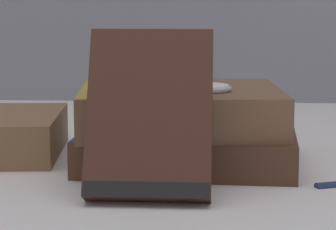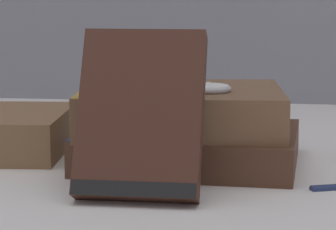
{
  "view_description": "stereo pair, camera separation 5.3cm",
  "coord_description": "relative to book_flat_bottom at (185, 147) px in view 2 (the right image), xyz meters",
  "views": [
    {
      "loc": [
        0.06,
        -0.73,
        0.17
      ],
      "look_at": [
        0.01,
        -0.0,
        0.05
      ],
      "focal_mm": 85.0,
      "sensor_mm": 36.0,
      "label": 1
    },
    {
      "loc": [
        0.11,
        -0.73,
        0.17
      ],
      "look_at": [
        0.01,
        -0.0,
        0.05
      ],
      "focal_mm": 85.0,
      "sensor_mm": 36.0,
      "label": 2
    }
  ],
  "objects": [
    {
      "name": "ground_plane",
      "position": [
        -0.02,
        -0.02,
        -0.02
      ],
      "size": [
        3.0,
        3.0,
        0.0
      ],
      "primitive_type": "plane",
      "color": "silver"
    },
    {
      "name": "book_flat_bottom",
      "position": [
        0.0,
        0.0,
        0.0
      ],
      "size": [
        0.21,
        0.17,
        0.03
      ],
      "rotation": [
        0.0,
        0.0,
        -0.05
      ],
      "color": "#4C2D1E",
      "rests_on": "ground_plane"
    },
    {
      "name": "book_flat_top",
      "position": [
        -0.01,
        -0.0,
        0.04
      ],
      "size": [
        0.2,
        0.18,
        0.04
      ],
      "rotation": [
        0.0,
        0.0,
        0.09
      ],
      "color": "brown",
      "rests_on": "book_flat_bottom"
    },
    {
      "name": "book_leaning_front",
      "position": [
        -0.03,
        -0.12,
        0.05
      ],
      "size": [
        0.1,
        0.08,
        0.13
      ],
      "rotation": [
        -0.45,
        0.0,
        0.0
      ],
      "color": "#422319",
      "rests_on": "ground_plane"
    },
    {
      "name": "pocket_watch",
      "position": [
        0.02,
        -0.02,
        0.06
      ],
      "size": [
        0.05,
        0.05,
        0.01
      ],
      "color": "white",
      "rests_on": "book_flat_top"
    },
    {
      "name": "reading_glasses",
      "position": [
        -0.03,
        0.16,
        -0.01
      ],
      "size": [
        0.1,
        0.05,
        0.0
      ],
      "rotation": [
        0.0,
        0.0,
        0.09
      ],
      "color": "#ADADB2",
      "rests_on": "ground_plane"
    }
  ]
}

